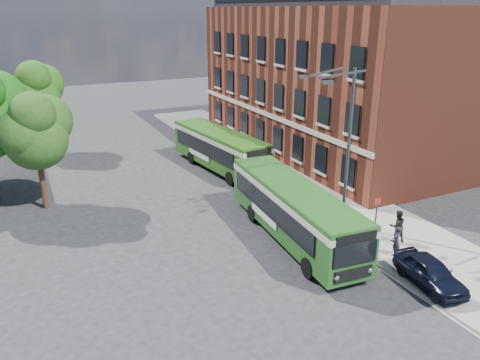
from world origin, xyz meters
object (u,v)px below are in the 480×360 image
parked_car (430,272)px  street_lamp (343,148)px  bus_front (294,207)px  bus_rear (219,147)px

parked_car → street_lamp: bearing=97.1°
street_lamp → parked_car: (-0.04, -6.74, -3.99)m
bus_front → street_lamp: bearing=-1.1°
street_lamp → bus_rear: 13.05m
bus_rear → parked_car: (1.80, -19.31, -1.03)m
street_lamp → parked_car: bearing=-90.3°
bus_rear → parked_car: size_ratio=2.86×
bus_front → parked_car: bus_front is taller
parked_car → bus_front: bearing=120.6°
bus_rear → street_lamp: bearing=-81.7°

